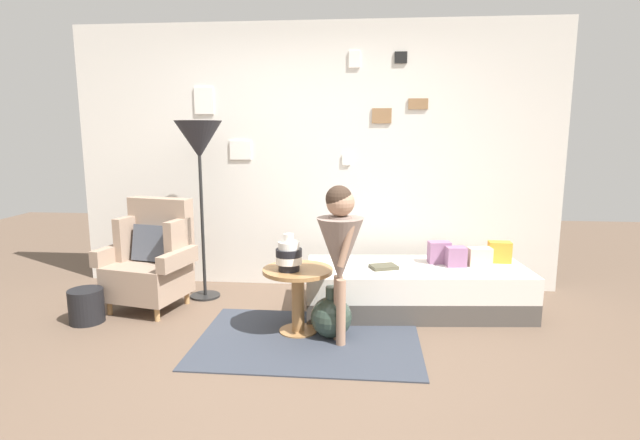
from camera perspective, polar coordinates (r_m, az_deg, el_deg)
The scene contains 16 objects.
ground_plane at distance 3.49m, azimuth -4.10°, elevation -16.67°, with size 12.00×12.00×0.00m, color brown.
gallery_wall at distance 5.05m, azimuth -0.64°, elevation 7.08°, with size 4.80×0.12×2.60m.
rug at distance 3.92m, azimuth -1.30°, elevation -13.42°, with size 1.67×1.18×0.01m, color #333842.
armchair at distance 4.73m, azimuth -18.52°, elevation -4.24°, with size 0.84×0.70×0.97m.
daybed at distance 4.55m, azimuth 10.78°, elevation -7.59°, with size 1.96×0.97×0.40m.
pillow_head at distance 4.80m, azimuth 19.68°, elevation -3.43°, with size 0.19×0.12×0.19m, color orange.
pillow_mid at distance 4.63m, azimuth 17.63°, elevation -3.98°, with size 0.20×0.12×0.16m, color beige.
pillow_back at distance 4.55m, azimuth 15.14°, elevation -4.03°, with size 0.17×0.12×0.17m, color gray.
pillow_extra at distance 4.62m, azimuth 13.34°, elevation -3.59°, with size 0.19×0.12×0.19m, color gray.
side_table at distance 3.94m, azimuth -2.52°, elevation -7.61°, with size 0.54×0.54×0.52m.
vase_striped at distance 3.82m, azimuth -3.54°, elevation -4.02°, with size 0.20×0.20×0.28m.
floor_lamp at distance 4.74m, azimuth -13.55°, elevation 8.25°, with size 0.43×0.43×1.66m.
person_child at distance 3.65m, azimuth 2.28°, elevation -2.66°, with size 0.34×0.34×1.19m.
book_on_daybed at distance 4.37m, azimuth 7.23°, elevation -5.28°, with size 0.22×0.16×0.03m, color #4D4A38.
demijohn_near at distance 3.93m, azimuth 1.29°, elevation -10.89°, with size 0.32×0.32×0.40m.
magazine_basket at distance 4.64m, azimuth -24.96°, elevation -8.82°, with size 0.28×0.28×0.28m, color black.
Camera 1 is at (0.53, -3.07, 1.57)m, focal length 28.24 mm.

